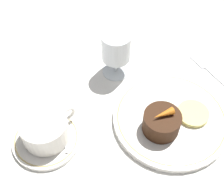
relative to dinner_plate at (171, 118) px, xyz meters
name	(u,v)px	position (x,y,z in m)	size (l,w,h in m)	color
ground_plane	(157,104)	(0.01, 0.05, -0.01)	(3.00, 3.00, 0.00)	white
dinner_plate	(171,118)	(0.00, 0.00, 0.00)	(0.26, 0.26, 0.01)	white
saucer	(46,139)	(-0.24, 0.13, 0.00)	(0.14, 0.14, 0.01)	white
coffee_cup	(45,129)	(-0.23, 0.14, 0.03)	(0.13, 0.10, 0.06)	white
spoon	(66,127)	(-0.19, 0.13, 0.00)	(0.06, 0.09, 0.00)	silver
wine_glass	(116,49)	(0.00, 0.19, 0.07)	(0.07, 0.07, 0.12)	silver
fork	(211,72)	(0.18, 0.03, -0.01)	(0.04, 0.18, 0.01)	silver
dessert_cake	(162,123)	(-0.04, -0.01, 0.03)	(0.08, 0.08, 0.05)	#381E0F
carrot_garnish	(163,114)	(-0.04, -0.01, 0.06)	(0.05, 0.03, 0.02)	orange
pineapple_slice	(193,114)	(0.04, -0.03, 0.01)	(0.07, 0.07, 0.01)	#EFE075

